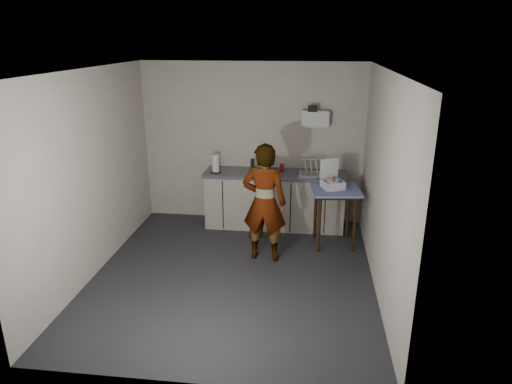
# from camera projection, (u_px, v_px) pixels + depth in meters

# --- Properties ---
(ground) EXTENTS (4.00, 4.00, 0.00)m
(ground) POSITION_uv_depth(u_px,v_px,m) (233.00, 274.00, 5.98)
(ground) COLOR #27272C
(ground) RESTS_ON ground
(wall_back) EXTENTS (3.60, 0.02, 2.60)m
(wall_back) POSITION_uv_depth(u_px,v_px,m) (252.00, 144.00, 7.43)
(wall_back) COLOR beige
(wall_back) RESTS_ON ground
(wall_right) EXTENTS (0.02, 4.00, 2.60)m
(wall_right) POSITION_uv_depth(u_px,v_px,m) (382.00, 185.00, 5.35)
(wall_right) COLOR beige
(wall_right) RESTS_ON ground
(wall_left) EXTENTS (0.02, 4.00, 2.60)m
(wall_left) POSITION_uv_depth(u_px,v_px,m) (92.00, 175.00, 5.76)
(wall_left) COLOR beige
(wall_left) RESTS_ON ground
(ceiling) EXTENTS (3.60, 4.00, 0.01)m
(ceiling) POSITION_uv_depth(u_px,v_px,m) (230.00, 70.00, 5.14)
(ceiling) COLOR white
(ceiling) RESTS_ON wall_back
(kitchen_counter) EXTENTS (2.24, 0.62, 0.91)m
(kitchen_counter) POSITION_uv_depth(u_px,v_px,m) (275.00, 201.00, 7.39)
(kitchen_counter) COLOR black
(kitchen_counter) RESTS_ON ground
(wall_shelf) EXTENTS (0.42, 0.18, 0.37)m
(wall_shelf) POSITION_uv_depth(u_px,v_px,m) (315.00, 118.00, 7.10)
(wall_shelf) COLOR white
(wall_shelf) RESTS_ON ground
(side_table) EXTENTS (0.75, 0.75, 0.88)m
(side_table) POSITION_uv_depth(u_px,v_px,m) (336.00, 196.00, 6.61)
(side_table) COLOR #341C0B
(side_table) RESTS_ON ground
(standing_man) EXTENTS (0.63, 0.44, 1.65)m
(standing_man) POSITION_uv_depth(u_px,v_px,m) (264.00, 203.00, 6.17)
(standing_man) COLOR #B2A593
(standing_man) RESTS_ON ground
(soap_bottle) EXTENTS (0.15, 0.15, 0.29)m
(soap_bottle) POSITION_uv_depth(u_px,v_px,m) (268.00, 164.00, 7.16)
(soap_bottle) COLOR black
(soap_bottle) RESTS_ON kitchen_counter
(soda_can) EXTENTS (0.07, 0.07, 0.13)m
(soda_can) POSITION_uv_depth(u_px,v_px,m) (282.00, 168.00, 7.25)
(soda_can) COLOR red
(soda_can) RESTS_ON kitchen_counter
(dark_bottle) EXTENTS (0.06, 0.06, 0.21)m
(dark_bottle) POSITION_uv_depth(u_px,v_px,m) (252.00, 165.00, 7.24)
(dark_bottle) COLOR black
(dark_bottle) RESTS_ON kitchen_counter
(paper_towel) EXTENTS (0.17, 0.17, 0.30)m
(paper_towel) POSITION_uv_depth(u_px,v_px,m) (216.00, 164.00, 7.19)
(paper_towel) COLOR black
(paper_towel) RESTS_ON kitchen_counter
(dish_rack) EXTENTS (0.41, 0.31, 0.29)m
(dish_rack) POSITION_uv_depth(u_px,v_px,m) (312.00, 170.00, 7.11)
(dish_rack) COLOR silver
(dish_rack) RESTS_ON kitchen_counter
(bakery_box) EXTENTS (0.38, 0.38, 0.40)m
(bakery_box) POSITION_uv_depth(u_px,v_px,m) (332.00, 182.00, 6.58)
(bakery_box) COLOR white
(bakery_box) RESTS_ON side_table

